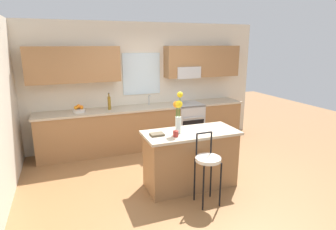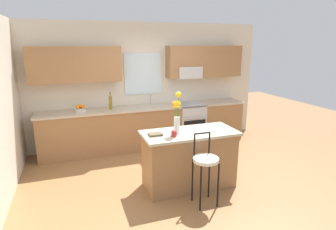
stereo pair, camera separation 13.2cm
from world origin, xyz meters
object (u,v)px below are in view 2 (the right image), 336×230
Objects in this scene: kitchen_island at (189,159)px; mug_ceramic at (174,134)px; flower_vase at (177,111)px; bar_stool_near at (205,163)px; oven_range at (189,123)px; fruit_bowl_oranges at (80,109)px; bottle_olive_oil at (111,102)px; cookbook at (155,134)px.

kitchen_island is 16.56× the size of mug_ceramic.
bar_stool_near is at bearing -68.02° from flower_vase.
oven_range is 10.22× the size of mug_ceramic.
mug_ceramic is at bearing -59.74° from fruit_bowl_oranges.
fruit_bowl_oranges is at bearing 179.65° from bottle_olive_oil.
bar_stool_near is at bearing -58.57° from fruit_bowl_oranges.
kitchen_island is at bearing -1.55° from cookbook.
kitchen_island is at bearing 23.27° from mug_ceramic.
fruit_bowl_oranges is (-1.54, 1.96, 0.51)m from kitchen_island.
cookbook is (-1.41, -1.92, 0.48)m from oven_range.
kitchen_island is at bearing 0.82° from flower_vase.
bottle_olive_oil is at bearing 109.84° from flower_vase.
bottle_olive_oil reaches higher than fruit_bowl_oranges.
fruit_bowl_oranges reaches higher than mug_ceramic.
fruit_bowl_oranges reaches higher than bar_stool_near.
kitchen_island is 1.43× the size of bar_stool_near.
mug_ceramic reaches higher than cookbook.
flower_vase is 0.35m from mug_ceramic.
oven_range is 1.88m from bottle_olive_oil.
oven_range is 2.45m from fruit_bowl_oranges.
kitchen_island is 2.32× the size of flower_vase.
bar_stool_near is 2.71m from bottle_olive_oil.
mug_ceramic is at bearing -119.47° from oven_range.
kitchen_island is 2.25m from bottle_olive_oil.
bottle_olive_oil reaches higher than oven_range.
kitchen_island is 2.55m from fruit_bowl_oranges.
cookbook is at bearing -126.29° from oven_range.
bottle_olive_oil is (-0.93, 2.51, 0.43)m from bar_stool_near.
fruit_bowl_oranges is (-2.39, 0.03, 0.51)m from oven_range.
cookbook is 0.57× the size of bottle_olive_oil.
mug_ceramic reaches higher than oven_range.
cookbook is (-0.55, 0.57, 0.30)m from bar_stool_near.
oven_range is 3.83× the size of fruit_bowl_oranges.
flower_vase reaches higher than oven_range.
flower_vase reaches higher than kitchen_island.
bottle_olive_oil reaches higher than cookbook.
bar_stool_near is at bearing -45.80° from cookbook.
cookbook is 0.83× the size of fruit_bowl_oranges.
bar_stool_near is 0.62m from mug_ceramic.
cookbook is (-0.24, 0.15, -0.03)m from mug_ceramic.
bottle_olive_oil reaches higher than kitchen_island.
cookbook is at bearing 176.85° from flower_vase.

